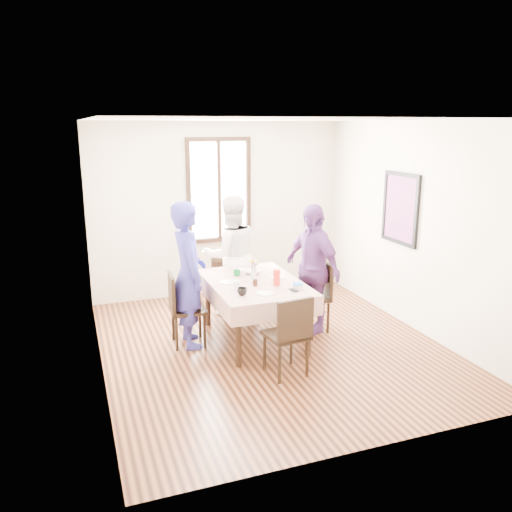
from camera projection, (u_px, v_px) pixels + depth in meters
name	position (u px, v px, depth m)	size (l,w,h in m)	color
ground	(271.00, 345.00, 6.41)	(4.50, 4.50, 0.00)	black
back_wall	(219.00, 209.00, 8.12)	(4.00, 4.00, 0.00)	beige
right_wall	(414.00, 227.00, 6.73)	(4.50, 4.50, 0.00)	beige
window_frame	(219.00, 190.00, 8.03)	(1.02, 0.06, 1.62)	black
window_pane	(219.00, 190.00, 8.04)	(0.90, 0.02, 1.50)	white
art_poster	(401.00, 209.00, 6.95)	(0.04, 0.76, 0.96)	red
dining_table	(255.00, 311.00, 6.50)	(0.98, 1.45, 0.75)	black
tablecloth	(255.00, 282.00, 6.40)	(1.10, 1.57, 0.01)	#5B0D00
chair_left	(188.00, 309.00, 6.33)	(0.42, 0.42, 0.91)	black
chair_right	(312.00, 297.00, 6.79)	(0.42, 0.42, 0.91)	black
chair_far	(231.00, 283.00, 7.39)	(0.42, 0.42, 0.91)	black
chair_near	(286.00, 335.00, 5.57)	(0.42, 0.42, 0.91)	black
person_left	(189.00, 275.00, 6.23)	(0.65, 0.43, 1.78)	navy
person_far	(231.00, 256.00, 7.27)	(0.83, 0.65, 1.71)	white
person_right	(311.00, 268.00, 6.69)	(0.99, 0.41, 1.68)	#603476
mug_black	(242.00, 291.00, 5.89)	(0.11, 0.11, 0.09)	black
mug_flag	(276.00, 277.00, 6.43)	(0.09, 0.09, 0.08)	red
mug_green	(237.00, 273.00, 6.63)	(0.10, 0.10, 0.08)	#0C7226
serving_bowl	(252.00, 272.00, 6.72)	(0.20, 0.20, 0.05)	white
juice_carton	(277.00, 278.00, 6.22)	(0.06, 0.06, 0.20)	red
butter_tub	(298.00, 286.00, 6.11)	(0.11, 0.11, 0.06)	white
jam_jar	(255.00, 283.00, 6.22)	(0.06, 0.06, 0.08)	black
drinking_glass	(237.00, 285.00, 6.09)	(0.07, 0.07, 0.10)	silver
smartphone	(294.00, 290.00, 6.05)	(0.07, 0.15, 0.01)	black
flower_vase	(253.00, 274.00, 6.45)	(0.07, 0.07, 0.15)	silver
plate_left	(229.00, 282.00, 6.36)	(0.20, 0.20, 0.01)	white
plate_right	(278.00, 277.00, 6.58)	(0.20, 0.20, 0.01)	white
plate_far	(241.00, 270.00, 6.90)	(0.20, 0.20, 0.01)	white
plate_near	(265.00, 293.00, 5.94)	(0.20, 0.20, 0.01)	white
butter_lid	(298.00, 284.00, 6.11)	(0.12, 0.12, 0.01)	blue
flower_bunch	(253.00, 265.00, 6.42)	(0.09, 0.09, 0.10)	yellow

